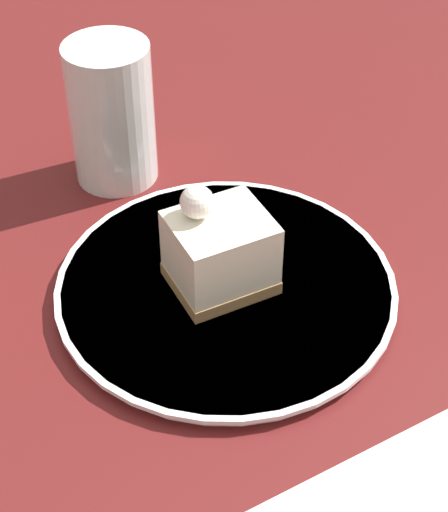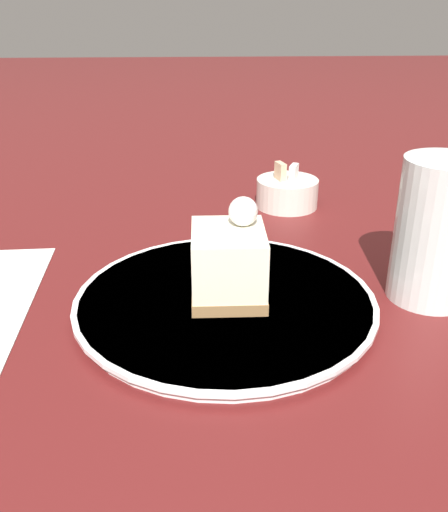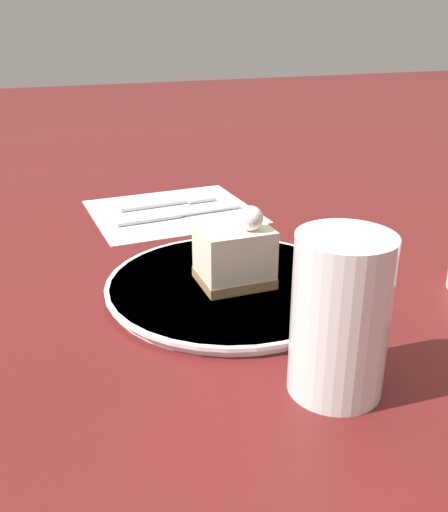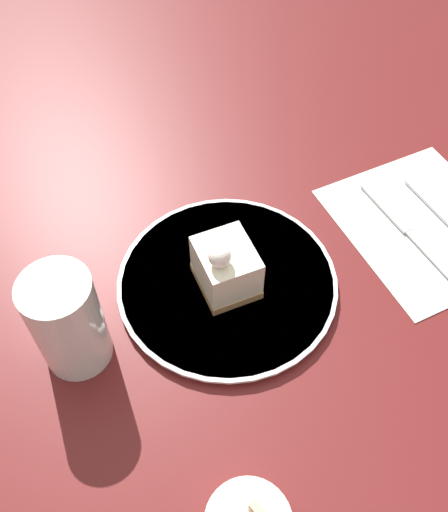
{
  "view_description": "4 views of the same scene",
  "coord_description": "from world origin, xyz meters",
  "px_view_note": "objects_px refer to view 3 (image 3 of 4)",
  "views": [
    {
      "loc": [
        -0.44,
        0.21,
        0.47
      ],
      "look_at": [
        -0.02,
        -0.01,
        0.04
      ],
      "focal_mm": 60.0,
      "sensor_mm": 36.0,
      "label": 1
    },
    {
      "loc": [
        -0.04,
        -0.45,
        0.26
      ],
      "look_at": [
        -0.02,
        -0.01,
        0.05
      ],
      "focal_mm": 40.0,
      "sensor_mm": 36.0,
      "label": 2
    },
    {
      "loc": [
        0.49,
        -0.21,
        0.27
      ],
      "look_at": [
        -0.01,
        -0.02,
        0.05
      ],
      "focal_mm": 40.0,
      "sensor_mm": 36.0,
      "label": 3
    },
    {
      "loc": [
        0.14,
        0.34,
        0.57
      ],
      "look_at": [
        -0.02,
        -0.03,
        0.05
      ],
      "focal_mm": 40.0,
      "sensor_mm": 36.0,
      "label": 4
    }
  ],
  "objects_px": {
    "plate": "(230,286)",
    "fork": "(177,202)",
    "knife": "(169,216)",
    "drinking_glass": "(344,315)",
    "cake_slice": "(235,254)"
  },
  "relations": [
    {
      "from": "plate",
      "to": "fork",
      "type": "bearing_deg",
      "value": 174.34
    },
    {
      "from": "knife",
      "to": "drinking_glass",
      "type": "height_order",
      "value": "drinking_glass"
    },
    {
      "from": "fork",
      "to": "knife",
      "type": "distance_m",
      "value": 0.07
    },
    {
      "from": "cake_slice",
      "to": "drinking_glass",
      "type": "xyz_separation_m",
      "value": [
        0.18,
        0.02,
        0.02
      ]
    },
    {
      "from": "plate",
      "to": "knife",
      "type": "distance_m",
      "value": 0.25
    },
    {
      "from": "cake_slice",
      "to": "knife",
      "type": "bearing_deg",
      "value": -178.85
    },
    {
      "from": "fork",
      "to": "knife",
      "type": "relative_size",
      "value": 0.8
    },
    {
      "from": "fork",
      "to": "knife",
      "type": "bearing_deg",
      "value": -30.59
    },
    {
      "from": "cake_slice",
      "to": "plate",
      "type": "bearing_deg",
      "value": -133.64
    },
    {
      "from": "cake_slice",
      "to": "fork",
      "type": "relative_size",
      "value": 0.57
    },
    {
      "from": "fork",
      "to": "drinking_glass",
      "type": "distance_m",
      "value": 0.5
    },
    {
      "from": "cake_slice",
      "to": "drinking_glass",
      "type": "distance_m",
      "value": 0.19
    },
    {
      "from": "cake_slice",
      "to": "drinking_glass",
      "type": "height_order",
      "value": "drinking_glass"
    },
    {
      "from": "cake_slice",
      "to": "knife",
      "type": "distance_m",
      "value": 0.25
    },
    {
      "from": "knife",
      "to": "drinking_glass",
      "type": "relative_size",
      "value": 1.48
    }
  ]
}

